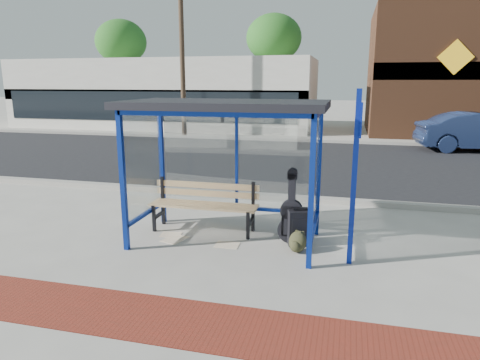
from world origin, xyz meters
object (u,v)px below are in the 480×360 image
(guitar_bag, at_px, (291,217))
(parked_car, at_px, (480,132))
(bench, at_px, (204,202))
(suitcase, at_px, (300,228))
(backpack, at_px, (297,242))

(guitar_bag, height_order, parked_car, parked_car)
(bench, height_order, parked_car, parked_car)
(guitar_bag, bearing_deg, suitcase, -32.14)
(suitcase, bearing_deg, bench, 151.42)
(parked_car, bearing_deg, suitcase, 147.15)
(guitar_bag, height_order, suitcase, guitar_bag)
(bench, relative_size, guitar_bag, 1.63)
(backpack, bearing_deg, guitar_bag, 128.73)
(guitar_bag, distance_m, parked_car, 13.21)
(bench, xyz_separation_m, guitar_bag, (1.65, -0.24, -0.08))
(bench, xyz_separation_m, backpack, (1.81, -0.65, -0.37))
(guitar_bag, bearing_deg, backpack, -70.24)
(backpack, bearing_deg, suitcase, 107.69)
(suitcase, bearing_deg, guitar_bag, 131.30)
(suitcase, xyz_separation_m, parked_car, (5.81, 11.87, 0.46))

